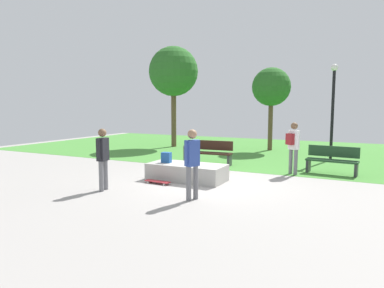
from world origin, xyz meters
name	(u,v)px	position (x,y,z in m)	size (l,w,h in m)	color
ground_plane	(205,183)	(0.00, 0.00, 0.00)	(28.00, 28.00, 0.00)	#9E9993
grass_lawn	(272,151)	(0.00, 8.07, 0.00)	(26.60, 11.87, 0.01)	#478C38
concrete_ledge	(187,172)	(-0.65, 0.12, 0.25)	(2.33, 1.06, 0.50)	#A8A59E
backpack_on_ledge	(166,157)	(-1.31, 0.04, 0.66)	(0.28, 0.20, 0.32)	#1E4C8C
skater_performing_trick	(103,155)	(-2.03, -1.99, 0.95)	(0.25, 0.42, 1.64)	slate
skater_watching	(192,159)	(0.48, -1.76, 0.98)	(0.31, 0.40, 1.68)	slate
skateboard_by_ledge	(158,182)	(-1.17, -0.70, 0.06)	(0.81, 0.24, 0.08)	#A5262D
park_bench_center_lawn	(211,152)	(-1.09, 2.97, 0.48)	(1.63, 0.60, 0.91)	#331E14
park_bench_far_right	(332,159)	(3.18, 3.11, 0.48)	(1.64, 0.62, 0.91)	#1E4223
tree_slender_maple	(271,87)	(-0.17, 8.29, 3.15)	(1.91, 1.91, 4.14)	brown
tree_leaning_ash	(173,72)	(-5.30, 7.45, 4.06)	(2.67, 2.67, 5.43)	brown
lamp_post	(333,102)	(2.88, 6.18, 2.40)	(0.28, 0.28, 3.91)	black
trash_bin	(191,157)	(-1.36, 1.81, 0.42)	(0.55, 0.55, 0.83)	#333338
pedestrian_with_backpack	(293,143)	(2.04, 2.41, 1.02)	(0.43, 0.44, 1.70)	slate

